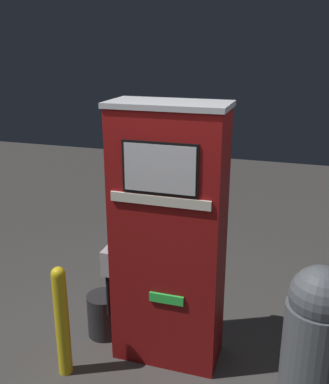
{
  "coord_description": "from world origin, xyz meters",
  "views": [
    {
      "loc": [
        0.93,
        -2.85,
        2.52
      ],
      "look_at": [
        0.0,
        0.1,
        1.48
      ],
      "focal_mm": 42.0,
      "sensor_mm": 36.0,
      "label": 1
    }
  ],
  "objects_px": {
    "gas_pump": "(168,238)",
    "squeegee_bucket": "(104,314)",
    "safety_bollard": "(62,319)",
    "trash_bin": "(315,341)"
  },
  "relations": [
    {
      "from": "gas_pump",
      "to": "squeegee_bucket",
      "type": "relative_size",
      "value": 2.44
    },
    {
      "from": "safety_bollard",
      "to": "squeegee_bucket",
      "type": "relative_size",
      "value": 1.08
    },
    {
      "from": "trash_bin",
      "to": "squeegee_bucket",
      "type": "height_order",
      "value": "trash_bin"
    },
    {
      "from": "gas_pump",
      "to": "squeegee_bucket",
      "type": "bearing_deg",
      "value": 172.56
    },
    {
      "from": "squeegee_bucket",
      "to": "gas_pump",
      "type": "bearing_deg",
      "value": -7.44
    },
    {
      "from": "trash_bin",
      "to": "safety_bollard",
      "type": "bearing_deg",
      "value": -174.29
    },
    {
      "from": "trash_bin",
      "to": "squeegee_bucket",
      "type": "bearing_deg",
      "value": 168.27
    },
    {
      "from": "safety_bollard",
      "to": "trash_bin",
      "type": "height_order",
      "value": "trash_bin"
    },
    {
      "from": "gas_pump",
      "to": "trash_bin",
      "type": "xyz_separation_m",
      "value": [
        1.14,
        -0.28,
        -0.49
      ]
    },
    {
      "from": "gas_pump",
      "to": "squeegee_bucket",
      "type": "xyz_separation_m",
      "value": [
        -0.62,
        0.08,
        -0.87
      ]
    }
  ]
}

